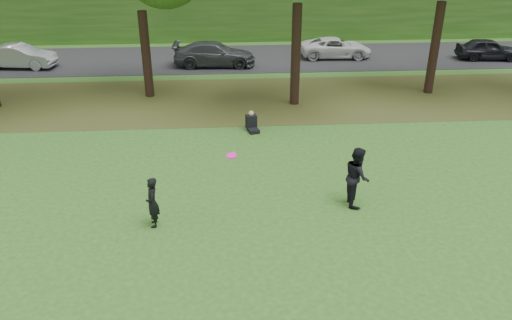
{
  "coord_description": "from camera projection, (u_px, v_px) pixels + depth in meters",
  "views": [
    {
      "loc": [
        0.64,
        -10.1,
        7.95
      ],
      "look_at": [
        1.58,
        3.57,
        1.3
      ],
      "focal_mm": 35.0,
      "sensor_mm": 36.0,
      "label": 1
    }
  ],
  "objects": [
    {
      "name": "player_right",
      "position": [
        357.0,
        176.0,
        15.06
      ],
      "size": [
        0.75,
        0.94,
        1.87
      ],
      "primitive_type": "imported",
      "rotation": [
        0.0,
        0.0,
        1.52
      ],
      "color": "black",
      "rests_on": "ground"
    },
    {
      "name": "far_hedge",
      "position": [
        212.0,
        3.0,
        35.64
      ],
      "size": [
        70.0,
        3.0,
        5.0
      ],
      "primitive_type": "cube",
      "color": "#265017",
      "rests_on": "ground"
    },
    {
      "name": "seated_person",
      "position": [
        252.0,
        123.0,
        20.64
      ],
      "size": [
        0.57,
        0.81,
        0.83
      ],
      "rotation": [
        0.0,
        0.0,
        0.24
      ],
      "color": "black",
      "rests_on": "ground"
    },
    {
      "name": "frisbee",
      "position": [
        232.0,
        156.0,
        13.51
      ],
      "size": [
        0.38,
        0.38,
        0.11
      ],
      "color": "#FF15AD",
      "rests_on": "ground"
    },
    {
      "name": "leaf_litter",
      "position": [
        210.0,
        100.0,
        24.17
      ],
      "size": [
        60.0,
        7.0,
        0.01
      ],
      "primitive_type": "cube",
      "color": "#413617",
      "rests_on": "ground"
    },
    {
      "name": "player_left",
      "position": [
        152.0,
        203.0,
        14.02
      ],
      "size": [
        0.43,
        0.59,
        1.51
      ],
      "primitive_type": "imported",
      "rotation": [
        0.0,
        0.0,
        -1.44
      ],
      "color": "black",
      "rests_on": "ground"
    },
    {
      "name": "ground",
      "position": [
        203.0,
        270.0,
        12.5
      ],
      "size": [
        120.0,
        120.0,
        0.0
      ],
      "primitive_type": "plane",
      "color": "#2A4D18",
      "rests_on": "ground"
    },
    {
      "name": "parked_cars",
      "position": [
        190.0,
        52.0,
        30.0
      ],
      "size": [
        38.68,
        3.68,
        1.46
      ],
      "color": "black",
      "rests_on": "street"
    },
    {
      "name": "street",
      "position": [
        212.0,
        59.0,
        31.34
      ],
      "size": [
        70.0,
        7.0,
        0.02
      ],
      "primitive_type": "cube",
      "color": "black",
      "rests_on": "ground"
    }
  ]
}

